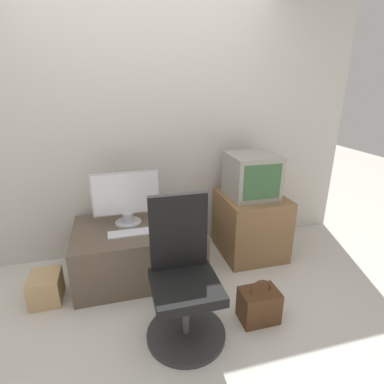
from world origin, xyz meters
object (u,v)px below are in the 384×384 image
Objects in this scene: crt_tv at (252,176)px; office_chair at (184,283)px; cardboard_box_lower at (46,288)px; handbag at (259,305)px; main_monitor at (127,199)px; mouse at (157,228)px; keyboard at (129,233)px.

crt_tv is 1.32m from office_chair.
cardboard_box_lower is 1.70m from handbag.
mouse is at bearing -40.05° from main_monitor.
main_monitor reaches higher than keyboard.
office_chair is 3.65× the size of cardboard_box_lower.
crt_tv reaches higher than office_chair.
crt_tv is at bearing 8.25° from cardboard_box_lower.
handbag is at bearing -22.09° from cardboard_box_lower.
mouse is at bearing 131.47° from handbag.
mouse reaches higher than keyboard.
office_chair is at bearing 174.83° from handbag.
cardboard_box_lower is at bearing -171.75° from crt_tv.
main_monitor reaches higher than cardboard_box_lower.
cardboard_box_lower is at bearing -174.52° from keyboard.
crt_tv is at bearing -0.19° from main_monitor.
office_chair is (0.31, -0.87, -0.32)m from main_monitor.
mouse is 1.01m from cardboard_box_lower.
main_monitor is 1.32× the size of crt_tv.
handbag is (1.57, -0.64, 0.01)m from cardboard_box_lower.
office_chair is 0.63m from handbag.
mouse is at bearing 5.21° from cardboard_box_lower.
mouse reaches higher than cardboard_box_lower.
office_chair is at bearing -30.15° from cardboard_box_lower.
keyboard reaches higher than cardboard_box_lower.
office_chair reaches higher than handbag.
office_chair reaches higher than main_monitor.
mouse is 0.69m from office_chair.
cardboard_box_lower is 0.78× the size of handbag.
keyboard reaches higher than handbag.
mouse is at bearing 4.41° from keyboard.
crt_tv reaches higher than keyboard.
cardboard_box_lower is (-0.70, -0.07, -0.37)m from keyboard.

